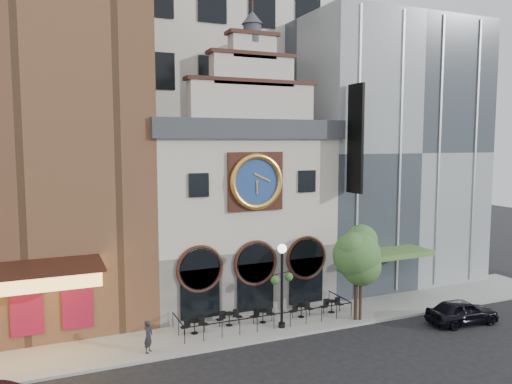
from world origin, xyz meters
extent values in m
plane|color=black|center=(0.00, 0.00, 0.00)|extent=(120.00, 120.00, 0.00)
cube|color=gray|center=(0.00, 2.50, 0.07)|extent=(44.00, 5.00, 0.15)
cube|color=#605E5B|center=(0.00, 8.00, 2.15)|extent=(12.00, 8.00, 4.00)
cube|color=beige|center=(0.00, 8.00, 7.65)|extent=(12.00, 8.00, 7.00)
cube|color=#2D3035|center=(0.00, 8.00, 11.75)|extent=(12.60, 8.60, 1.20)
cube|color=#34170F|center=(0.00, 3.92, 8.55)|extent=(3.60, 0.25, 3.60)
cylinder|color=navy|center=(0.00, 3.78, 8.55)|extent=(3.10, 0.12, 3.10)
torus|color=gold|center=(0.00, 3.70, 8.55)|extent=(3.46, 0.36, 3.46)
cylinder|color=#2D3035|center=(0.00, 4.40, 17.45)|extent=(1.10, 1.10, 1.10)
cone|color=#2D3035|center=(0.00, 4.40, 18.40)|extent=(1.30, 1.30, 0.80)
cube|color=brown|center=(-13.00, 10.00, 12.65)|extent=(14.00, 12.00, 25.00)
cube|color=#FFBF59|center=(-13.00, 2.30, 4.35)|extent=(7.00, 3.40, 0.70)
cube|color=#34170F|center=(-13.00, 2.30, 4.80)|extent=(7.40, 3.80, 0.15)
cube|color=maroon|center=(-13.00, 3.95, 2.15)|extent=(5.60, 0.15, 2.60)
cube|color=gray|center=(13.00, 10.00, 10.15)|extent=(14.00, 12.00, 20.00)
cube|color=#58823B|center=(10.00, 2.80, 3.45)|extent=(4.50, 2.40, 0.35)
cube|color=black|center=(6.60, 3.00, 11.15)|extent=(0.18, 1.60, 7.00)
cube|color=beige|center=(0.00, 20.00, 20.00)|extent=(20.00, 16.00, 40.00)
cylinder|color=black|center=(-4.40, 2.42, 0.89)|extent=(0.68, 0.68, 0.03)
cylinder|color=black|center=(-4.40, 2.42, 0.52)|extent=(0.06, 0.06, 0.72)
cylinder|color=black|center=(-2.17, 2.80, 0.89)|extent=(0.68, 0.68, 0.03)
cylinder|color=black|center=(-2.17, 2.80, 0.52)|extent=(0.06, 0.06, 0.72)
cylinder|color=black|center=(-0.14, 2.45, 0.89)|extent=(0.68, 0.68, 0.03)
cylinder|color=black|center=(-0.14, 2.45, 0.52)|extent=(0.06, 0.06, 0.72)
cylinder|color=black|center=(2.42, 2.38, 0.89)|extent=(0.68, 0.68, 0.03)
cylinder|color=black|center=(2.42, 2.38, 0.52)|extent=(0.06, 0.06, 0.72)
cylinder|color=black|center=(4.60, 2.36, 0.89)|extent=(0.68, 0.68, 0.03)
cylinder|color=black|center=(4.60, 2.36, 0.52)|extent=(0.06, 0.06, 0.72)
imported|color=black|center=(11.00, -2.12, 0.76)|extent=(4.57, 2.14, 1.51)
imported|color=black|center=(-7.29, 0.92, 0.99)|extent=(0.69, 0.73, 1.69)
cylinder|color=black|center=(0.56, 1.32, 2.40)|extent=(0.16, 0.16, 4.50)
cylinder|color=black|center=(0.56, 1.32, 0.29)|extent=(0.40, 0.40, 0.27)
sphere|color=white|center=(0.56, 1.32, 4.83)|extent=(0.54, 0.54, 0.54)
sphere|color=#305321|center=(0.04, 1.17, 3.08)|extent=(0.50, 0.50, 0.50)
sphere|color=#305321|center=(1.08, 1.48, 3.08)|extent=(0.50, 0.50, 0.50)
cylinder|color=#382619|center=(5.28, 0.71, 1.71)|extent=(0.22, 0.22, 3.11)
sphere|color=#356227|center=(5.28, 0.71, 4.15)|extent=(2.89, 2.89, 2.89)
sphere|color=#356227|center=(5.83, 1.05, 4.93)|extent=(2.00, 2.00, 2.00)
sphere|color=#356227|center=(4.83, 0.49, 4.71)|extent=(1.78, 1.78, 1.78)
cylinder|color=#382619|center=(5.52, 0.57, 1.45)|extent=(0.19, 0.19, 2.61)
sphere|color=#355B24|center=(5.52, 0.57, 3.50)|extent=(2.42, 2.42, 2.42)
sphere|color=#355B24|center=(5.98, 0.85, 4.16)|extent=(1.68, 1.68, 1.68)
sphere|color=#355B24|center=(5.15, 0.38, 3.97)|extent=(1.49, 1.49, 1.49)
camera|label=1|loc=(-12.00, -24.01, 10.98)|focal=35.00mm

